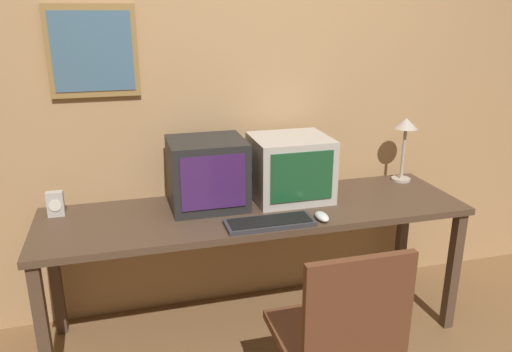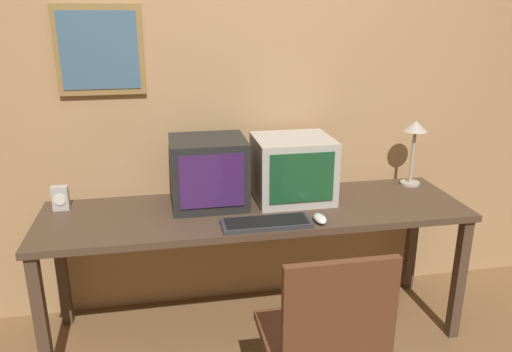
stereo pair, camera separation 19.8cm
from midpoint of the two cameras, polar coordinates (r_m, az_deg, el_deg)
name	(u,v)px [view 1 (the left image)]	position (r m, az deg, el deg)	size (l,w,h in m)	color
wall_back	(236,94)	(2.91, -4.23, 9.27)	(8.00, 0.08, 2.60)	tan
desk	(256,221)	(2.70, -2.11, -5.21)	(2.26, 0.64, 0.75)	#4C3828
monitor_left	(207,173)	(2.67, -7.71, 0.29)	(0.40, 0.36, 0.37)	black
monitor_right	(290,168)	(2.77, 1.89, 0.93)	(0.42, 0.38, 0.35)	#B7B2A8
keyboard_main	(270,223)	(2.47, -0.72, -5.38)	(0.44, 0.16, 0.03)	#333338
mouse_near_keyboard	(322,217)	(2.53, 5.33, -4.67)	(0.06, 0.12, 0.04)	silver
desk_clock	(55,204)	(2.79, -23.86, -2.97)	(0.08, 0.05, 0.13)	#B7B2AD
desk_lamp	(405,134)	(3.12, 14.96, 4.70)	(0.14, 0.14, 0.39)	#B2A899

